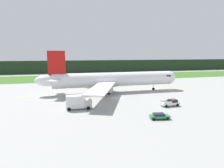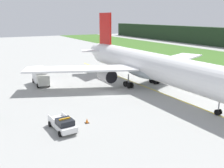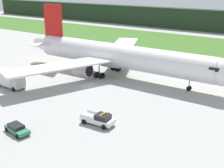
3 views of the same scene
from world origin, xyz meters
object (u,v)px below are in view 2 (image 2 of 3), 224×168
object	(u,v)px
airliner	(149,66)
catering_truck	(40,76)
apron_cone	(87,121)
ops_pickup_truck	(63,124)

from	to	relation	value
airliner	catering_truck	bearing A→B (deg)	-125.65
catering_truck	apron_cone	size ratio (longest dim) A/B	9.47
airliner	ops_pickup_truck	distance (m)	25.23
airliner	catering_truck	distance (m)	23.64
airliner	ops_pickup_truck	size ratio (longest dim) A/B	9.91
airliner	apron_cone	bearing A→B (deg)	-59.62
ops_pickup_truck	airliner	bearing A→B (deg)	117.51
ops_pickup_truck	catering_truck	distance (m)	25.40
ops_pickup_truck	apron_cone	world-z (taller)	ops_pickup_truck
apron_cone	airliner	bearing A→B (deg)	120.38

